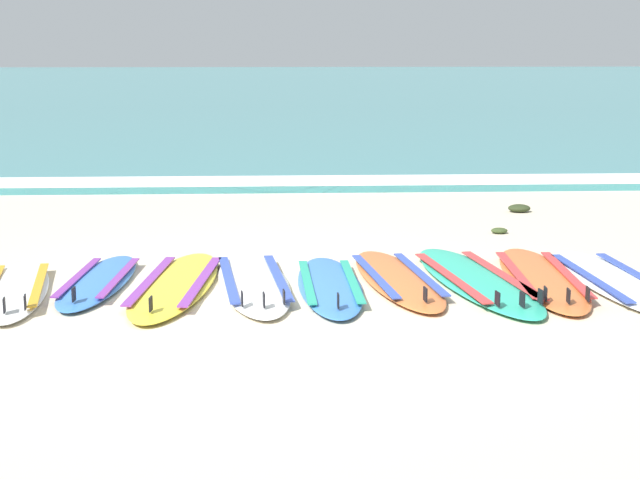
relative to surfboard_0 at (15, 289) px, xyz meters
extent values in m
plane|color=beige|center=(2.11, -0.32, -0.04)|extent=(80.00, 80.00, 0.00)
cube|color=teal|center=(2.11, 35.31, 0.01)|extent=(80.00, 60.00, 0.10)
cube|color=white|center=(2.11, 5.81, 0.02)|extent=(80.00, 0.99, 0.11)
ellipsoid|color=white|center=(0.00, 0.00, 0.00)|extent=(0.87, 2.18, 0.07)
cube|color=gold|center=(0.19, 0.03, 0.04)|extent=(0.31, 1.48, 0.01)
cube|color=black|center=(0.13, -0.82, 0.09)|extent=(0.03, 0.09, 0.11)
cube|color=black|center=(0.27, -0.73, 0.09)|extent=(0.03, 0.09, 0.11)
ellipsoid|color=#3875CC|center=(0.64, 0.26, 0.00)|extent=(0.64, 2.04, 0.07)
cube|color=purple|center=(0.46, 0.27, 0.04)|extent=(0.17, 1.41, 0.01)
cube|color=purple|center=(0.82, 0.25, 0.04)|extent=(0.17, 1.41, 0.01)
cube|color=black|center=(0.59, -0.52, 0.09)|extent=(0.02, 0.09, 0.11)
ellipsoid|color=yellow|center=(1.33, 0.12, 0.00)|extent=(0.85, 2.49, 0.07)
cube|color=purple|center=(1.11, 0.14, 0.04)|extent=(0.26, 1.71, 0.01)
cube|color=purple|center=(1.54, 0.09, 0.04)|extent=(0.26, 1.71, 0.01)
cube|color=black|center=(1.23, -0.83, 0.09)|extent=(0.02, 0.09, 0.11)
ellipsoid|color=white|center=(1.99, 0.16, 0.00)|extent=(0.84, 2.41, 0.07)
cube|color=#334CB2|center=(1.77, 0.14, 0.04)|extent=(0.26, 1.65, 0.01)
cube|color=#334CB2|center=(2.20, 0.19, 0.04)|extent=(0.26, 1.65, 0.01)
cube|color=black|center=(2.08, -0.75, 0.09)|extent=(0.02, 0.09, 0.11)
cube|color=black|center=(1.92, -0.71, 0.09)|extent=(0.02, 0.09, 0.11)
cube|color=black|center=(2.24, -0.68, 0.09)|extent=(0.02, 0.09, 0.11)
ellipsoid|color=#3875CC|center=(2.64, 0.02, 0.00)|extent=(0.58, 2.14, 0.07)
cube|color=teal|center=(2.44, 0.02, 0.04)|extent=(0.11, 1.49, 0.01)
cube|color=teal|center=(2.83, 0.03, 0.04)|extent=(0.11, 1.49, 0.01)
cube|color=black|center=(2.65, -0.81, 0.09)|extent=(0.01, 0.09, 0.11)
ellipsoid|color=orange|center=(3.24, 0.23, 0.00)|extent=(0.84, 2.32, 0.07)
cube|color=#334CB2|center=(3.04, 0.20, 0.04)|extent=(0.27, 1.58, 0.01)
cube|color=#334CB2|center=(3.44, 0.25, 0.04)|extent=(0.27, 1.58, 0.01)
cube|color=black|center=(3.35, -0.65, 0.09)|extent=(0.02, 0.09, 0.11)
ellipsoid|color=#2DB793|center=(3.92, 0.16, 0.00)|extent=(1.03, 2.65, 0.07)
cube|color=#D13838|center=(3.69, 0.13, 0.04)|extent=(0.36, 1.80, 0.01)
cube|color=#D13838|center=(4.15, 0.19, 0.04)|extent=(0.36, 1.80, 0.01)
cube|color=black|center=(4.07, -0.84, 0.09)|extent=(0.03, 0.09, 0.11)
cube|color=black|center=(3.89, -0.80, 0.09)|extent=(0.03, 0.09, 0.11)
cube|color=black|center=(4.24, -0.75, 0.09)|extent=(0.03, 0.09, 0.11)
ellipsoid|color=orange|center=(4.51, 0.20, 0.00)|extent=(0.73, 2.45, 0.07)
cube|color=#D13838|center=(4.29, 0.21, 0.04)|extent=(0.18, 1.70, 0.01)
cube|color=#D13838|center=(4.73, 0.18, 0.04)|extent=(0.18, 1.70, 0.01)
cube|color=black|center=(4.46, -0.75, 0.09)|extent=(0.02, 0.09, 0.11)
cube|color=black|center=(4.30, -0.68, 0.09)|extent=(0.02, 0.09, 0.11)
cube|color=black|center=(4.63, -0.70, 0.09)|extent=(0.02, 0.09, 0.11)
ellipsoid|color=white|center=(5.11, 0.07, 0.00)|extent=(0.76, 2.50, 0.07)
cube|color=#334CB2|center=(4.89, 0.06, 0.04)|extent=(0.19, 1.73, 0.01)
cube|color=#334CB2|center=(5.33, 0.09, 0.04)|extent=(0.19, 1.73, 0.01)
ellipsoid|color=#384723|center=(4.63, 2.36, 0.00)|extent=(0.18, 0.15, 0.06)
ellipsoid|color=#2D381E|center=(5.19, 3.68, 0.01)|extent=(0.28, 0.22, 0.10)
camera|label=1|loc=(2.17, -7.97, 2.05)|focal=54.50mm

